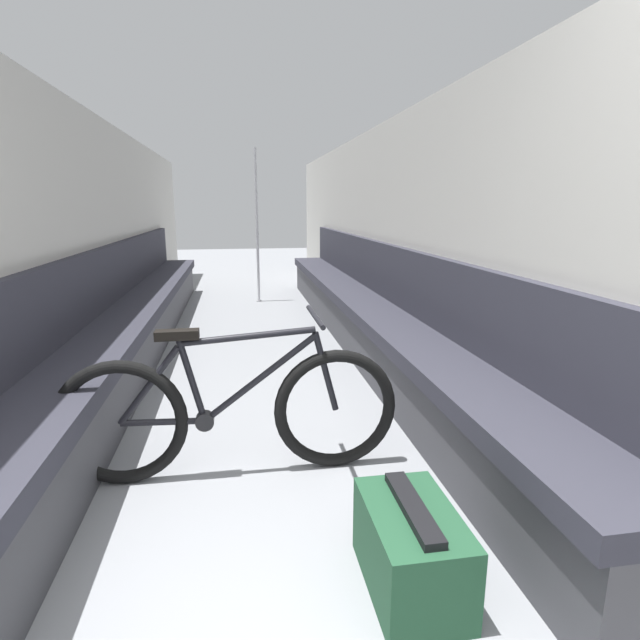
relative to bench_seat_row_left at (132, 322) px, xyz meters
The scene contains 7 objects.
wall_left 0.77m from the bench_seat_row_left, behind, with size 0.10×11.01×2.08m, color beige.
wall_right 2.48m from the bench_seat_row_left, ahead, with size 0.10×11.01×2.08m, color beige.
bench_seat_row_left is the anchor object (origin of this frame).
bench_seat_row_right 2.11m from the bench_seat_row_left, ahead, with size 0.48×6.98×0.98m.
bicycle 2.33m from the bench_seat_row_left, 67.96° to the right, with size 1.67×0.46×0.81m.
grab_pole_near 2.83m from the bench_seat_row_left, 63.73° to the left, with size 0.08×0.08×2.06m.
luggage_bag 3.40m from the bench_seat_row_left, 63.81° to the right, with size 0.30×0.49×0.33m.
Camera 1 is at (-0.12, -0.61, 1.33)m, focal length 28.00 mm.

